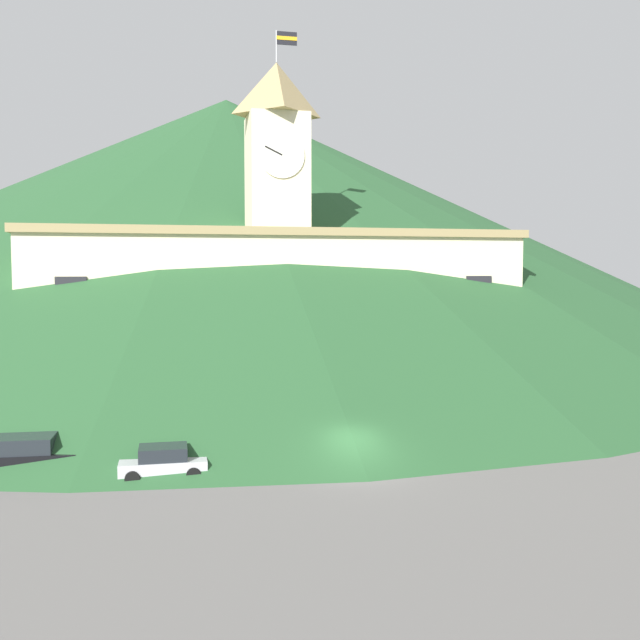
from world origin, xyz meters
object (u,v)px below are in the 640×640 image
at_px(car_blue_van, 473,416).
at_px(car_gray_pickup, 203,422).
at_px(street_lamp_far_left, 375,351).
at_px(car_black_suv, 24,457).
at_px(car_silver_hatch, 163,464).
at_px(pedestrian, 101,413).
at_px(street_lamp_center, 213,358).

bearing_deg(car_blue_van, car_gray_pickup, 169.40).
distance_m(street_lamp_far_left, car_black_suv, 24.54).
bearing_deg(car_black_suv, car_silver_hatch, -14.86).
relative_size(car_gray_pickup, pedestrian, 3.05).
distance_m(street_lamp_center, car_gray_pickup, 7.27).
bearing_deg(car_black_suv, street_lamp_far_left, 34.59).
xyz_separation_m(car_blue_van, car_gray_pickup, (-15.50, 2.53, -0.15)).
bearing_deg(street_lamp_far_left, car_gray_pickup, -151.86).
xyz_separation_m(car_silver_hatch, car_gray_pickup, (2.24, 8.11, 0.12)).
bearing_deg(street_lamp_center, car_gray_pickup, -99.44).
xyz_separation_m(street_lamp_center, pedestrian, (-6.89, -3.44, -2.74)).
bearing_deg(car_gray_pickup, street_lamp_center, 81.74).
distance_m(car_blue_van, car_gray_pickup, 15.70).
distance_m(car_gray_pickup, car_black_suv, 10.44).
xyz_separation_m(car_silver_hatch, car_blue_van, (17.74, 5.58, 0.27)).
xyz_separation_m(street_lamp_center, car_silver_hatch, (-3.34, -14.69, -3.00)).
bearing_deg(street_lamp_center, street_lamp_far_left, 0.00).
bearing_deg(car_gray_pickup, car_blue_van, -8.10).
relative_size(car_silver_hatch, car_black_suv, 0.78).
xyz_separation_m(car_gray_pickup, pedestrian, (-5.80, 3.14, 0.14)).
xyz_separation_m(car_blue_van, car_black_suv, (-24.01, -3.52, -0.13)).
relative_size(street_lamp_far_left, car_blue_van, 1.03).
bearing_deg(car_silver_hatch, car_gray_pickup, 75.47).
relative_size(car_silver_hatch, pedestrian, 2.24).
relative_size(street_lamp_center, car_silver_hatch, 1.30).
relative_size(street_lamp_center, pedestrian, 2.91).
xyz_separation_m(street_lamp_far_left, car_gray_pickup, (-12.31, -6.58, -3.02)).
relative_size(street_lamp_center, car_blue_van, 0.99).
relative_size(street_lamp_far_left, pedestrian, 3.03).
bearing_deg(street_lamp_center, car_black_suv, -127.24).
relative_size(street_lamp_center, street_lamp_far_left, 0.96).
height_order(street_lamp_far_left, car_gray_pickup, street_lamp_far_left).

